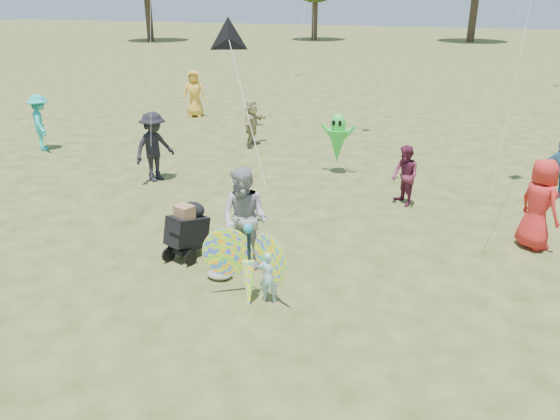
% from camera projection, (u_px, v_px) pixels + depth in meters
% --- Properties ---
extents(ground, '(160.00, 160.00, 0.00)m').
position_uv_depth(ground, '(262.00, 303.00, 9.23)').
color(ground, '#51592B').
rests_on(ground, ground).
extents(child_girl, '(0.37, 0.27, 0.94)m').
position_uv_depth(child_girl, '(269.00, 276.00, 9.12)').
color(child_girl, '#9CCCDE').
rests_on(child_girl, ground).
extents(adult_man, '(1.04, 0.85, 1.96)m').
position_uv_depth(adult_man, '(245.00, 219.00, 10.10)').
color(adult_man, gray).
rests_on(adult_man, ground).
extents(grey_bag, '(0.48, 0.40, 0.15)m').
position_uv_depth(grey_bag, '(220.00, 274.00, 10.02)').
color(grey_bag, gray).
rests_on(grey_bag, ground).
extents(crowd_a, '(1.04, 1.09, 1.88)m').
position_uv_depth(crowd_a, '(539.00, 204.00, 10.92)').
color(crowd_a, red).
rests_on(crowd_a, ground).
extents(crowd_b, '(1.10, 1.41, 1.92)m').
position_uv_depth(crowd_b, '(154.00, 147.00, 14.87)').
color(crowd_b, black).
rests_on(crowd_b, ground).
extents(crowd_c, '(0.94, 0.54, 1.50)m').
position_uv_depth(crowd_c, '(559.00, 170.00, 13.65)').
color(crowd_c, '#34668F').
rests_on(crowd_c, ground).
extents(crowd_d, '(0.54, 1.47, 1.56)m').
position_uv_depth(crowd_d, '(252.00, 123.00, 18.42)').
color(crowd_d, tan).
rests_on(crowd_d, ground).
extents(crowd_e, '(0.89, 0.91, 1.48)m').
position_uv_depth(crowd_e, '(405.00, 176.00, 13.23)').
color(crowd_e, maroon).
rests_on(crowd_e, ground).
extents(crowd_g, '(1.08, 0.88, 1.91)m').
position_uv_depth(crowd_g, '(194.00, 94.00, 22.63)').
color(crowd_g, gold).
rests_on(crowd_g, ground).
extents(crowd_i, '(1.31, 1.32, 1.83)m').
position_uv_depth(crowd_i, '(41.00, 123.00, 17.83)').
color(crowd_i, '#21B7AA').
rests_on(crowd_i, ground).
extents(jogging_stroller, '(0.74, 1.13, 1.09)m').
position_uv_depth(jogging_stroller, '(188.00, 227.00, 10.69)').
color(jogging_stroller, black).
rests_on(jogging_stroller, ground).
extents(butterfly_kite, '(1.74, 0.75, 1.58)m').
position_uv_depth(butterfly_kite, '(249.00, 265.00, 9.09)').
color(butterfly_kite, '#FF2860').
rests_on(butterfly_kite, ground).
extents(delta_kite_rig, '(1.68, 1.59, 2.90)m').
position_uv_depth(delta_kite_rig, '(229.00, 40.00, 10.39)').
color(delta_kite_rig, black).
rests_on(delta_kite_rig, ground).
extents(alien_kite, '(1.12, 0.69, 1.74)m').
position_uv_depth(alien_kite, '(338.00, 140.00, 15.48)').
color(alien_kite, '#32D63F').
rests_on(alien_kite, ground).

